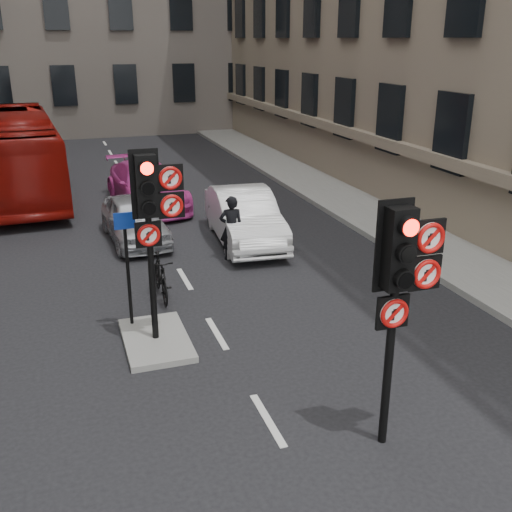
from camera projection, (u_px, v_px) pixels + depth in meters
ground at (322, 512)px, 7.35m from camera, size 120.00×120.00×0.00m
pavement_right at (369, 209)px, 20.17m from camera, size 3.00×50.00×0.16m
centre_island at (156, 340)px, 11.43m from camera, size 1.20×2.00×0.12m
signal_near at (402, 275)px, 7.80m from camera, size 0.91×0.40×3.58m
signal_far at (152, 206)px, 10.54m from camera, size 0.91×0.40×3.58m
car_silver at (134, 219)px, 17.03m from camera, size 1.77×3.87×1.29m
car_white at (244, 217)px, 16.90m from camera, size 1.94×4.63×1.49m
car_pink at (147, 185)px, 20.52m from camera, size 2.53×5.23×1.47m
bus_red at (20, 154)px, 22.01m from camera, size 3.15×10.82×2.98m
motorcycle at (161, 277)px, 13.31m from camera, size 0.48×1.65×0.99m
motorcyclist at (231, 228)px, 15.51m from camera, size 0.66×0.47×1.71m
info_sign at (127, 253)px, 11.44m from camera, size 0.40×0.12×2.31m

